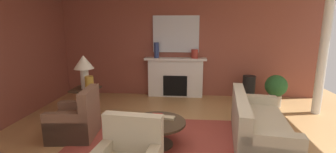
# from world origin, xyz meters

# --- Properties ---
(ground_plane) EXTENTS (9.43, 9.43, 0.00)m
(ground_plane) POSITION_xyz_m (0.00, 0.00, 0.00)
(ground_plane) COLOR tan
(wall_fireplace) EXTENTS (7.85, 0.12, 2.97)m
(wall_fireplace) POSITION_xyz_m (0.00, 3.16, 1.49)
(wall_fireplace) COLOR brown
(wall_fireplace) RESTS_ON ground_plane
(area_rug) EXTENTS (3.22, 2.44, 0.01)m
(area_rug) POSITION_xyz_m (-0.38, -0.10, 0.01)
(area_rug) COLOR #993D33
(area_rug) RESTS_ON ground_plane
(fireplace) EXTENTS (1.80, 0.35, 1.16)m
(fireplace) POSITION_xyz_m (-0.24, 2.95, 0.55)
(fireplace) COLOR white
(fireplace) RESTS_ON ground_plane
(mantel_mirror) EXTENTS (1.34, 0.04, 1.06)m
(mantel_mirror) POSITION_xyz_m (-0.24, 3.07, 1.84)
(mantel_mirror) COLOR silver
(sofa) EXTENTS (1.17, 2.20, 0.85)m
(sofa) POSITION_xyz_m (1.39, 0.16, 0.30)
(sofa) COLOR #BCB299
(sofa) RESTS_ON ground_plane
(armchair_near_window) EXTENTS (0.87, 0.87, 0.95)m
(armchair_near_window) POSITION_xyz_m (-1.96, 0.10, 0.31)
(armchair_near_window) COLOR brown
(armchair_near_window) RESTS_ON ground_plane
(coffee_table) EXTENTS (1.00, 1.00, 0.45)m
(coffee_table) POSITION_xyz_m (-0.38, -0.10, 0.34)
(coffee_table) COLOR #3D2D1E
(coffee_table) RESTS_ON ground_plane
(side_table) EXTENTS (0.56, 0.56, 0.70)m
(side_table) POSITION_xyz_m (-2.16, 1.05, 0.40)
(side_table) COLOR #3D2D1E
(side_table) RESTS_ON ground_plane
(table_lamp) EXTENTS (0.44, 0.44, 0.75)m
(table_lamp) POSITION_xyz_m (-2.16, 1.05, 1.22)
(table_lamp) COLOR beige
(table_lamp) RESTS_ON side_table
(vase_tall_corner) EXTENTS (0.35, 0.35, 0.73)m
(vase_tall_corner) POSITION_xyz_m (1.83, 2.65, 0.36)
(vase_tall_corner) COLOR black
(vase_tall_corner) RESTS_ON ground_plane
(vase_mantel_left) EXTENTS (0.15, 0.15, 0.45)m
(vase_mantel_left) POSITION_xyz_m (-0.79, 2.90, 1.39)
(vase_mantel_left) COLOR navy
(vase_mantel_left) RESTS_ON fireplace
(vase_on_side_table) EXTENTS (0.18, 0.18, 0.31)m
(vase_on_side_table) POSITION_xyz_m (-2.01, 0.93, 0.85)
(vase_on_side_table) COLOR #B7892D
(vase_on_side_table) RESTS_ON side_table
(vase_mantel_right) EXTENTS (0.20, 0.20, 0.26)m
(vase_mantel_right) POSITION_xyz_m (0.31, 2.90, 1.29)
(vase_mantel_right) COLOR #9E3328
(vase_mantel_right) RESTS_ON fireplace
(book_red_cover) EXTENTS (0.27, 0.18, 0.04)m
(book_red_cover) POSITION_xyz_m (-0.20, 0.04, 0.47)
(book_red_cover) COLOR tan
(book_red_cover) RESTS_ON coffee_table
(book_art_folio) EXTENTS (0.18, 0.19, 0.04)m
(book_art_folio) POSITION_xyz_m (-0.40, 0.01, 0.51)
(book_art_folio) COLOR maroon
(book_art_folio) RESTS_ON coffee_table
(potted_plant) EXTENTS (0.56, 0.56, 0.83)m
(potted_plant) POSITION_xyz_m (2.43, 2.28, 0.49)
(potted_plant) COLOR #BCB29E
(potted_plant) RESTS_ON ground_plane
(column_white) EXTENTS (0.20, 0.20, 2.97)m
(column_white) POSITION_xyz_m (3.24, 1.82, 1.49)
(column_white) COLOR white
(column_white) RESTS_ON ground_plane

